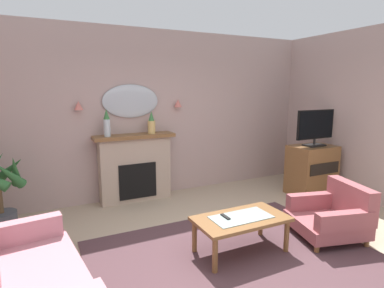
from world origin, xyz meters
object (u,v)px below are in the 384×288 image
(wall_mirror, at_px, (131,101))
(tv_remote, at_px, (225,217))
(mantel_vase_centre, at_px, (107,123))
(wall_sconce_left, at_px, (78,106))
(wall_sconce_right, at_px, (178,103))
(coffee_table, at_px, (241,222))
(tv_cabinet, at_px, (312,170))
(armchair_by_coffee_table, at_px, (333,214))
(tv_flatscreen, at_px, (315,127))
(mantel_vase_left, at_px, (151,124))
(floral_couch, at_px, (21,276))
(fireplace, at_px, (135,168))

(wall_mirror, xyz_separation_m, tv_remote, (0.44, -2.34, -1.26))
(mantel_vase_centre, relative_size, wall_sconce_left, 3.13)
(wall_sconce_right, xyz_separation_m, coffee_table, (-0.24, -2.36, -1.28))
(wall_mirror, relative_size, tv_cabinet, 1.07)
(armchair_by_coffee_table, xyz_separation_m, tv_flatscreen, (1.07, 1.36, 0.94))
(wall_sconce_left, bearing_deg, mantel_vase_left, -5.96)
(coffee_table, height_order, tv_remote, tv_remote)
(wall_sconce_right, bearing_deg, tv_cabinet, -28.78)
(tv_remote, height_order, armchair_by_coffee_table, armchair_by_coffee_table)
(mantel_vase_left, xyz_separation_m, tv_flatscreen, (2.70, -1.08, -0.08))
(coffee_table, bearing_deg, floral_couch, 179.16)
(coffee_table, bearing_deg, wall_sconce_left, 121.76)
(fireplace, xyz_separation_m, wall_sconce_right, (0.85, 0.09, 1.09))
(armchair_by_coffee_table, bearing_deg, tv_cabinet, 52.16)
(tv_flatscreen, bearing_deg, wall_sconce_left, 162.67)
(wall_sconce_left, xyz_separation_m, armchair_by_coffee_table, (2.78, -2.56, -1.35))
(armchair_by_coffee_table, relative_size, tv_cabinet, 1.11)
(mantel_vase_left, distance_m, wall_mirror, 0.51)
(coffee_table, height_order, tv_cabinet, tv_cabinet)
(fireplace, xyz_separation_m, armchair_by_coffee_table, (1.93, -2.46, -0.27))
(mantel_vase_centre, relative_size, tv_cabinet, 0.49)
(mantel_vase_centre, relative_size, wall_mirror, 0.46)
(wall_sconce_left, relative_size, coffee_table, 0.13)
(mantel_vase_centre, xyz_separation_m, tv_cabinet, (3.45, -1.06, -0.92))
(mantel_vase_left, bearing_deg, wall_sconce_left, 174.04)
(wall_sconce_left, relative_size, tv_cabinet, 0.16)
(floral_couch, relative_size, armchair_by_coffee_table, 1.81)
(tv_cabinet, relative_size, tv_flatscreen, 1.07)
(mantel_vase_centre, bearing_deg, mantel_vase_left, 0.00)
(mantel_vase_centre, xyz_separation_m, wall_sconce_right, (1.30, 0.12, 0.29))
(tv_cabinet, bearing_deg, wall_sconce_left, 162.96)
(wall_mirror, height_order, tv_remote, wall_mirror)
(fireplace, height_order, wall_mirror, wall_mirror)
(tv_cabinet, bearing_deg, fireplace, 160.05)
(mantel_vase_centre, height_order, wall_sconce_right, wall_sconce_right)
(coffee_table, distance_m, floral_couch, 2.29)
(floral_couch, bearing_deg, wall_sconce_right, 42.69)
(coffee_table, bearing_deg, tv_flatscreen, 25.95)
(armchair_by_coffee_table, bearing_deg, tv_remote, 170.03)
(fireplace, height_order, tv_flatscreen, tv_flatscreen)
(coffee_table, height_order, tv_flatscreen, tv_flatscreen)
(fireplace, bearing_deg, mantel_vase_left, -5.39)
(wall_mirror, relative_size, wall_sconce_right, 6.86)
(tv_flatscreen, bearing_deg, mantel_vase_centre, 162.60)
(wall_mirror, distance_m, coffee_table, 2.82)
(mantel_vase_left, height_order, coffee_table, mantel_vase_left)
(fireplace, relative_size, floral_couch, 0.76)
(mantel_vase_left, height_order, armchair_by_coffee_table, mantel_vase_left)
(fireplace, xyz_separation_m, tv_flatscreen, (3.00, -1.11, 0.68))
(tv_remote, bearing_deg, armchair_by_coffee_table, -9.97)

